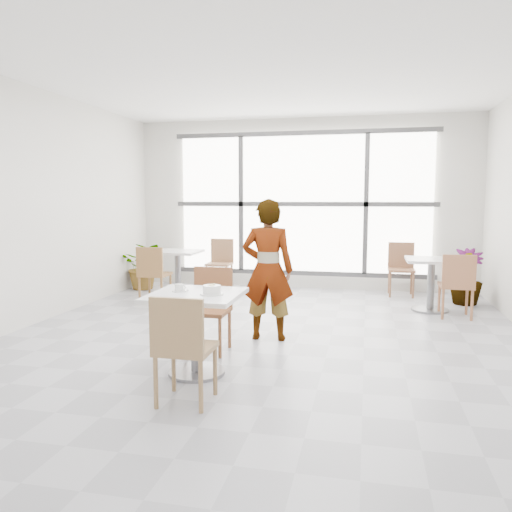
% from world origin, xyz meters
% --- Properties ---
extents(floor, '(7.00, 7.00, 0.00)m').
position_xyz_m(floor, '(0.00, 0.00, 0.00)').
color(floor, '#9E9EA5').
rests_on(floor, ground).
extents(ceiling, '(7.00, 7.00, 0.00)m').
position_xyz_m(ceiling, '(0.00, 0.00, 3.00)').
color(ceiling, white).
rests_on(ceiling, ground).
extents(wall_back, '(6.00, 0.00, 6.00)m').
position_xyz_m(wall_back, '(0.00, 3.50, 1.50)').
color(wall_back, silver).
rests_on(wall_back, ground).
extents(wall_front, '(6.00, 0.00, 6.00)m').
position_xyz_m(wall_front, '(0.00, -3.50, 1.50)').
color(wall_front, silver).
rests_on(wall_front, ground).
extents(wall_left, '(0.00, 7.00, 7.00)m').
position_xyz_m(wall_left, '(-3.00, 0.00, 1.50)').
color(wall_left, silver).
rests_on(wall_left, ground).
extents(window, '(4.60, 0.07, 2.52)m').
position_xyz_m(window, '(0.00, 3.44, 1.50)').
color(window, white).
rests_on(window, ground).
extents(main_table, '(0.80, 0.80, 0.75)m').
position_xyz_m(main_table, '(-0.37, -1.15, 0.52)').
color(main_table, white).
rests_on(main_table, ground).
extents(chair_near, '(0.42, 0.42, 0.87)m').
position_xyz_m(chair_near, '(-0.23, -1.86, 0.50)').
color(chair_near, '#98754C').
rests_on(chair_near, ground).
extents(chair_far, '(0.42, 0.42, 0.87)m').
position_xyz_m(chair_far, '(-0.47, -0.41, 0.50)').
color(chair_far, brown).
rests_on(chair_far, ground).
extents(oatmeal_bowl, '(0.21, 0.21, 0.09)m').
position_xyz_m(oatmeal_bowl, '(-0.21, -1.18, 0.79)').
color(oatmeal_bowl, white).
rests_on(oatmeal_bowl, main_table).
extents(coffee_cup, '(0.16, 0.13, 0.07)m').
position_xyz_m(coffee_cup, '(-0.54, -1.11, 0.78)').
color(coffee_cup, white).
rests_on(coffee_cup, main_table).
extents(person, '(0.61, 0.42, 1.60)m').
position_xyz_m(person, '(0.04, 0.11, 0.80)').
color(person, black).
rests_on(person, ground).
extents(bg_table_left, '(0.70, 0.70, 0.75)m').
position_xyz_m(bg_table_left, '(-1.89, 2.28, 0.49)').
color(bg_table_left, silver).
rests_on(bg_table_left, ground).
extents(bg_table_right, '(0.70, 0.70, 0.75)m').
position_xyz_m(bg_table_right, '(2.03, 2.03, 0.49)').
color(bg_table_right, silver).
rests_on(bg_table_right, ground).
extents(bg_chair_left_near, '(0.42, 0.42, 0.87)m').
position_xyz_m(bg_chair_left_near, '(-2.06, 1.68, 0.50)').
color(bg_chair_left_near, brown).
rests_on(bg_chair_left_near, ground).
extents(bg_chair_left_far, '(0.42, 0.42, 0.87)m').
position_xyz_m(bg_chair_left_far, '(-1.44, 3.25, 0.50)').
color(bg_chair_left_far, '#8E6444').
rests_on(bg_chair_left_far, ground).
extents(bg_chair_right_near, '(0.42, 0.42, 0.87)m').
position_xyz_m(bg_chair_right_near, '(2.31, 1.62, 0.50)').
color(bg_chair_right_near, '#9A613F').
rests_on(bg_chair_right_near, ground).
extents(bg_chair_right_far, '(0.42, 0.42, 0.87)m').
position_xyz_m(bg_chair_right_far, '(1.69, 3.18, 0.50)').
color(bg_chair_right_far, brown).
rests_on(bg_chair_right_far, ground).
extents(plant_left, '(0.86, 0.78, 0.83)m').
position_xyz_m(plant_left, '(-2.70, 2.76, 0.41)').
color(plant_left, '#5C8642').
rests_on(plant_left, ground).
extents(plant_right, '(0.55, 0.55, 0.85)m').
position_xyz_m(plant_right, '(2.60, 2.62, 0.42)').
color(plant_right, '#4F8843').
rests_on(plant_right, ground).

